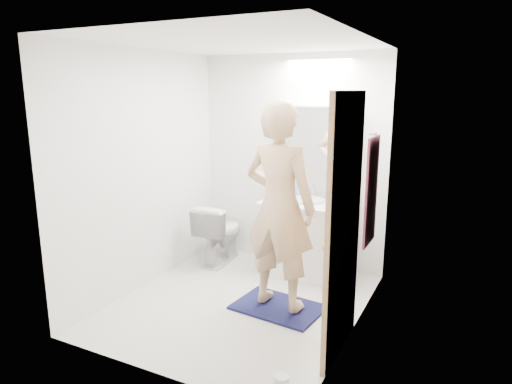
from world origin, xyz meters
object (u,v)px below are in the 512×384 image
Objects in this scene: person at (279,207)px; soap_bottle_b at (299,190)px; toothbrush_cup at (330,197)px; soap_bottle_a at (286,186)px; medicine_cabinet at (315,137)px; vanity_cabinet at (305,240)px; toilet at (220,233)px; toilet_paper_roll at (281,382)px.

person is 1.11m from soap_bottle_b.
toothbrush_cup is at bearing -3.12° from soap_bottle_b.
soap_bottle_a reaches higher than toothbrush_cup.
medicine_cabinet reaches higher than toothbrush_cup.
soap_bottle_b reaches higher than vanity_cabinet.
soap_bottle_b is (0.15, 0.03, -0.04)m from soap_bottle_a.
medicine_cabinet is 0.47× the size of person.
toilet_paper_roll is (1.60, -1.85, -0.31)m from toilet.
toothbrush_cup is at bearing 99.58° from toilet_paper_roll.
soap_bottle_b is at bearing -168.96° from medicine_cabinet.
toothbrush_cup is (0.21, 0.16, 0.48)m from vanity_cabinet.
toilet is 2.98× the size of soap_bottle_a.
toilet is (-1.03, -0.12, -0.03)m from vanity_cabinet.
toilet is 1.50m from person.
medicine_cabinet is 0.67m from toothbrush_cup.
vanity_cabinet is 1.13m from medicine_cabinet.
person reaches higher than toilet_paper_roll.
soap_bottle_a is 0.53m from toothbrush_cup.
vanity_cabinet is 5.41× the size of soap_bottle_b.
person is 1.12m from soap_bottle_a.
medicine_cabinet is 8.00× the size of toilet_paper_roll.
person is at bearing -97.28° from toothbrush_cup.
soap_bottle_a is (-0.31, -0.06, -0.56)m from medicine_cabinet.
toilet is 0.38× the size of person.
person is 1.08m from toothbrush_cup.
person reaches higher than toilet.
vanity_cabinet is 1.09m from person.
toilet_paper_roll is (0.36, -2.13, -0.82)m from toothbrush_cup.
person reaches higher than soap_bottle_a.
person reaches higher than toothbrush_cup.
toothbrush_cup reaches higher than vanity_cabinet.
person is (1.11, -0.79, 0.63)m from toilet.
toothbrush_cup is at bearing 37.01° from vanity_cabinet.
soap_bottle_a is at bearing -168.96° from medicine_cabinet.
soap_bottle_a is (-0.38, 1.05, -0.05)m from person.
soap_bottle_b reaches higher than toothbrush_cup.
soap_bottle_a is at bearing 154.03° from vanity_cabinet.
soap_bottle_a reaches higher than vanity_cabinet.
person is 17.07× the size of toilet_paper_roll.
person reaches higher than medicine_cabinet.
toilet_paper_roll is at bearing 127.34° from toilet.
toilet is 2.47m from toilet_paper_roll.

